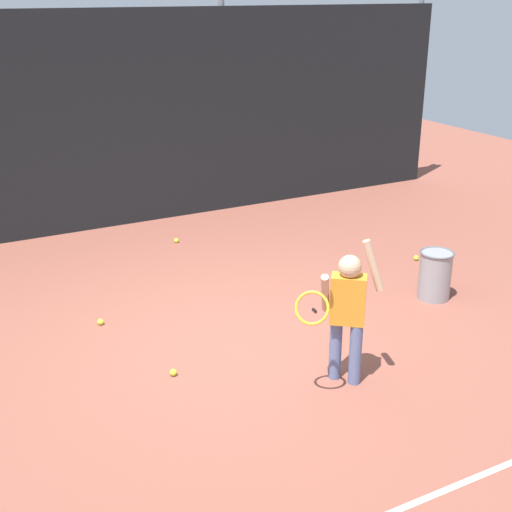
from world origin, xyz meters
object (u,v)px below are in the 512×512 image
tennis_player (346,308)px  tennis_ball_0 (100,322)px  ball_hopper (435,275)px  tennis_ball_4 (176,241)px  tennis_ball_8 (416,258)px  tennis_ball_3 (173,372)px

tennis_player → tennis_ball_0: (-1.62, 2.10, -0.69)m
tennis_player → ball_hopper: 2.21m
tennis_ball_4 → tennis_ball_0: bearing=-129.8°
tennis_ball_4 → tennis_ball_8: 3.25m
tennis_ball_0 → tennis_player: bearing=-52.4°
tennis_ball_0 → tennis_ball_8: 4.14m
tennis_ball_3 → tennis_player: bearing=-31.1°
tennis_player → tennis_ball_4: size_ratio=20.46×
tennis_ball_0 → tennis_ball_4: bearing=50.2°
tennis_ball_0 → tennis_ball_3: (0.30, -1.31, 0.00)m
ball_hopper → tennis_ball_0: ball_hopper is taller
tennis_player → ball_hopper: size_ratio=2.40×
tennis_ball_4 → ball_hopper: bearing=-58.0°
ball_hopper → tennis_player: bearing=-152.8°
tennis_player → tennis_ball_4: 4.11m
tennis_ball_4 → tennis_ball_8: same height
tennis_ball_0 → tennis_ball_8: bearing=-1.6°
tennis_ball_0 → tennis_ball_3: bearing=-77.0°
tennis_ball_0 → tennis_ball_8: (4.14, -0.12, 0.00)m
tennis_player → ball_hopper: bearing=65.8°
tennis_player → tennis_ball_0: 2.74m
ball_hopper → tennis_ball_3: size_ratio=8.52×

